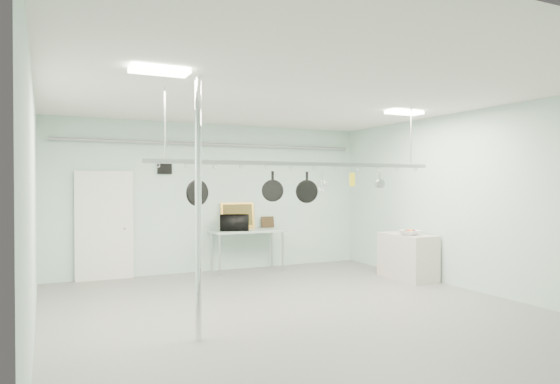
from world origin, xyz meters
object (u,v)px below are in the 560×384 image
pot_rack (302,162)px  skillet_right (307,187)px  chrome_pole (198,208)px  prep_table (247,233)px  coffee_canister (243,225)px  skillet_mid (273,186)px  skillet_left (197,188)px  fruit_bowl (410,233)px  side_cabinet (407,257)px  microwave (234,223)px

pot_rack → skillet_right: pot_rack is taller
chrome_pole → prep_table: size_ratio=2.00×
pot_rack → coffee_canister: bearing=84.9°
coffee_canister → skillet_mid: bearing=-103.6°
prep_table → pot_rack: bearing=-96.9°
chrome_pole → skillet_mid: 1.68m
pot_rack → skillet_left: pot_rack is taller
skillet_right → fruit_bowl: bearing=27.9°
pot_rack → chrome_pole: bearing=-154.7°
side_cabinet → skillet_mid: skillet_mid is taller
chrome_pole → microwave: bearing=64.3°
skillet_right → side_cabinet: bearing=30.6°
chrome_pole → coffee_canister: bearing=62.3°
side_cabinet → skillet_left: size_ratio=2.42×
prep_table → skillet_right: skillet_right is taller
side_cabinet → microwave: (-2.87, 2.12, 0.62)m
skillet_left → chrome_pole: bearing=-125.0°
microwave → skillet_right: size_ratio=1.28×
coffee_canister → side_cabinet: bearing=-39.5°
coffee_canister → skillet_right: (-0.22, -3.29, 0.83)m
coffee_canister → chrome_pole: bearing=-117.7°
prep_table → pot_rack: pot_rack is taller
skillet_left → skillet_right: 1.73m
chrome_pole → prep_table: (2.30, 4.20, -0.77)m
skillet_left → skillet_mid: bearing=-19.6°
skillet_right → microwave: bearing=99.6°
skillet_mid → skillet_right: size_ratio=0.95×
chrome_pole → skillet_left: 0.96m
chrome_pole → pot_rack: bearing=25.3°
side_cabinet → pot_rack: pot_rack is taller
side_cabinet → pot_rack: (-2.95, -1.10, 1.78)m
fruit_bowl → skillet_mid: bearing=-164.8°
chrome_pole → prep_table: 4.85m
prep_table → skillet_right: size_ratio=3.37×
pot_rack → coffee_canister: (0.29, 3.29, -1.21)m
prep_table → skillet_mid: 3.57m
prep_table → microwave: 0.41m
pot_rack → fruit_bowl: (2.85, 0.91, -1.28)m
skillet_left → skillet_right: size_ratio=1.04×
pot_rack → skillet_right: size_ratio=10.12×
prep_table → skillet_right: bearing=-95.6°
microwave → fruit_bowl: size_ratio=1.53×
side_cabinet → coffee_canister: coffee_canister is taller
coffee_canister → skillet_left: bearing=-120.6°
microwave → skillet_right: skillet_right is taller
fruit_bowl → skillet_left: size_ratio=0.80×
side_cabinet → skillet_right: 3.38m
fruit_bowl → skillet_right: size_ratio=0.84×
microwave → coffee_canister: (0.22, 0.07, -0.06)m
microwave → skillet_mid: size_ratio=1.35×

